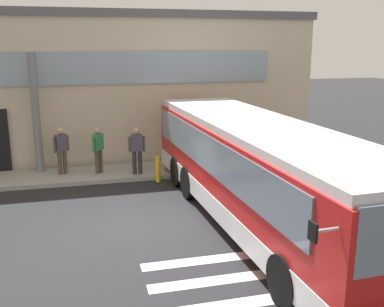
% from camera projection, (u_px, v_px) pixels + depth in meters
% --- Properties ---
extents(ground_plane, '(80.00, 90.00, 0.02)m').
position_uv_depth(ground_plane, '(136.00, 225.00, 11.84)').
color(ground_plane, '#232326').
rests_on(ground_plane, ground).
extents(bay_paint_stripes, '(4.40, 3.96, 0.01)m').
position_uv_depth(bay_paint_stripes, '(271.00, 299.00, 8.37)').
color(bay_paint_stripes, silver).
rests_on(bay_paint_stripes, ground).
extents(terminal_building, '(18.19, 13.80, 5.92)m').
position_uv_depth(terminal_building, '(90.00, 80.00, 21.81)').
color(terminal_building, beige).
rests_on(terminal_building, ground).
extents(boarding_curb, '(20.39, 2.00, 0.15)m').
position_uv_depth(boarding_curb, '(119.00, 173.00, 16.33)').
color(boarding_curb, '#9E9B93').
rests_on(boarding_curb, ground).
extents(entry_support_column, '(0.28, 0.28, 4.23)m').
position_uv_depth(entry_support_column, '(36.00, 114.00, 15.71)').
color(entry_support_column, slate).
rests_on(entry_support_column, boarding_curb).
extents(bus_main_foreground, '(3.07, 11.77, 2.70)m').
position_uv_depth(bus_main_foreground, '(258.00, 175.00, 11.66)').
color(bus_main_foreground, red).
rests_on(bus_main_foreground, ground).
extents(passenger_near_column, '(0.53, 0.49, 1.68)m').
position_uv_depth(passenger_near_column, '(61.00, 147.00, 15.72)').
color(passenger_near_column, '#4C4233').
rests_on(passenger_near_column, boarding_curb).
extents(passenger_by_doorway, '(0.41, 0.47, 1.68)m').
position_uv_depth(passenger_by_doorway, '(98.00, 148.00, 15.83)').
color(passenger_by_doorway, '#4C4233').
rests_on(passenger_by_doorway, boarding_curb).
extents(passenger_at_curb_edge, '(0.59, 0.24, 1.68)m').
position_uv_depth(passenger_at_curb_edge, '(137.00, 149.00, 15.70)').
color(passenger_at_curb_edge, '#2D2D33').
rests_on(passenger_at_curb_edge, boarding_curb).
extents(safety_bollard_yellow, '(0.18, 0.18, 0.90)m').
position_uv_depth(safety_bollard_yellow, '(158.00, 169.00, 15.42)').
color(safety_bollard_yellow, yellow).
rests_on(safety_bollard_yellow, ground).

